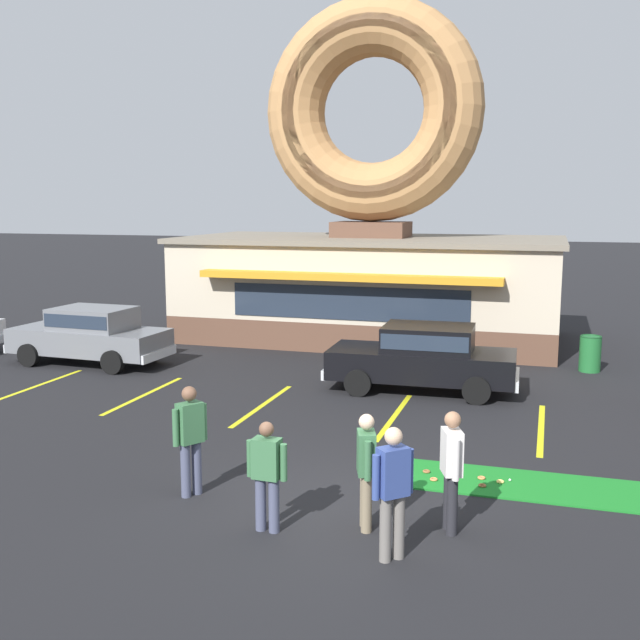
% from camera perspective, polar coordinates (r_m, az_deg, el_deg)
% --- Properties ---
extents(ground_plane, '(160.00, 160.00, 0.00)m').
position_cam_1_polar(ground_plane, '(11.55, 0.17, -14.01)').
color(ground_plane, black).
extents(donut_shop_building, '(12.30, 6.75, 10.96)m').
position_cam_1_polar(donut_shop_building, '(24.78, 3.92, 7.20)').
color(donut_shop_building, brown).
rests_on(donut_shop_building, ground).
extents(putting_mat, '(4.77, 1.35, 0.03)m').
position_cam_1_polar(putting_mat, '(12.73, 16.96, -12.11)').
color(putting_mat, '#197523').
rests_on(putting_mat, ground).
extents(mini_donut_near_left, '(0.13, 0.13, 0.04)m').
position_cam_1_polar(mini_donut_near_left, '(12.46, 12.26, -12.22)').
color(mini_donut_near_left, brown).
rests_on(mini_donut_near_left, putting_mat).
extents(mini_donut_mid_left, '(0.13, 0.13, 0.04)m').
position_cam_1_polar(mini_donut_mid_left, '(12.58, 8.66, -11.91)').
color(mini_donut_mid_left, '#D17F47').
rests_on(mini_donut_mid_left, putting_mat).
extents(mini_donut_far_left, '(0.13, 0.13, 0.04)m').
position_cam_1_polar(mini_donut_far_left, '(12.69, 13.57, -11.87)').
color(mini_donut_far_left, '#E5C666').
rests_on(mini_donut_far_left, putting_mat).
extents(mini_donut_far_centre, '(0.13, 0.13, 0.04)m').
position_cam_1_polar(mini_donut_far_centre, '(12.90, 8.11, -11.35)').
color(mini_donut_far_centre, brown).
rests_on(mini_donut_far_centre, putting_mat).
extents(mini_donut_far_right, '(0.13, 0.13, 0.04)m').
position_cam_1_polar(mini_donut_far_right, '(12.78, 12.20, -11.67)').
color(mini_donut_far_right, '#D17F47').
rests_on(mini_donut_far_right, putting_mat).
extents(golf_ball, '(0.04, 0.04, 0.04)m').
position_cam_1_polar(golf_ball, '(12.78, 14.26, -11.73)').
color(golf_ball, white).
rests_on(golf_ball, putting_mat).
extents(car_black, '(4.61, 2.09, 1.60)m').
position_cam_1_polar(car_black, '(18.10, 7.92, -2.69)').
color(car_black, black).
rests_on(car_black, ground).
extents(car_grey, '(4.63, 2.12, 1.60)m').
position_cam_1_polar(car_grey, '(21.90, -17.07, -0.97)').
color(car_grey, slate).
rests_on(car_grey, ground).
extents(pedestrian_blue_sweater_man, '(0.41, 0.52, 1.74)m').
position_cam_1_polar(pedestrian_blue_sweater_man, '(11.79, -9.86, -8.63)').
color(pedestrian_blue_sweater_man, '#474C66').
rests_on(pedestrian_blue_sweater_man, ground).
extents(pedestrian_hooded_kid, '(0.35, 0.57, 1.65)m').
position_cam_1_polar(pedestrian_hooded_kid, '(10.52, 3.54, -11.04)').
color(pedestrian_hooded_kid, '#7F7056').
rests_on(pedestrian_hooded_kid, ground).
extents(pedestrian_leather_jacket_man, '(0.60, 0.26, 1.57)m').
position_cam_1_polar(pedestrian_leather_jacket_man, '(10.48, -4.07, -11.44)').
color(pedestrian_leather_jacket_man, '#474C66').
rests_on(pedestrian_leather_jacket_man, ground).
extents(pedestrian_clipboard_woman, '(0.46, 0.44, 1.75)m').
position_cam_1_polar(pedestrian_clipboard_woman, '(9.67, 5.56, -12.52)').
color(pedestrian_clipboard_woman, slate).
rests_on(pedestrian_clipboard_woman, ground).
extents(pedestrian_beanie_man, '(0.36, 0.56, 1.71)m').
position_cam_1_polar(pedestrian_beanie_man, '(10.55, 9.98, -10.87)').
color(pedestrian_beanie_man, '#232328').
rests_on(pedestrian_beanie_man, ground).
extents(trash_bin, '(0.57, 0.57, 0.97)m').
position_cam_1_polar(trash_bin, '(21.34, 19.89, -2.39)').
color(trash_bin, '#1E662D').
rests_on(trash_bin, ground).
extents(parking_stripe_far_left, '(0.12, 3.60, 0.01)m').
position_cam_1_polar(parking_stripe_far_left, '(19.87, -20.76, -4.72)').
color(parking_stripe_far_left, yellow).
rests_on(parking_stripe_far_left, ground).
extents(parking_stripe_left, '(0.12, 3.60, 0.01)m').
position_cam_1_polar(parking_stripe_left, '(18.21, -13.24, -5.58)').
color(parking_stripe_left, yellow).
rests_on(parking_stripe_left, ground).
extents(parking_stripe_mid_left, '(0.12, 3.60, 0.01)m').
position_cam_1_polar(parking_stripe_mid_left, '(16.93, -4.38, -6.48)').
color(parking_stripe_mid_left, yellow).
rests_on(parking_stripe_mid_left, ground).
extents(parking_stripe_centre, '(0.12, 3.60, 0.01)m').
position_cam_1_polar(parking_stripe_centre, '(16.11, 5.69, -7.31)').
color(parking_stripe_centre, yellow).
rests_on(parking_stripe_centre, ground).
extents(parking_stripe_mid_right, '(0.12, 3.60, 0.01)m').
position_cam_1_polar(parking_stripe_mid_right, '(15.83, 16.49, -7.94)').
color(parking_stripe_mid_right, yellow).
rests_on(parking_stripe_mid_right, ground).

